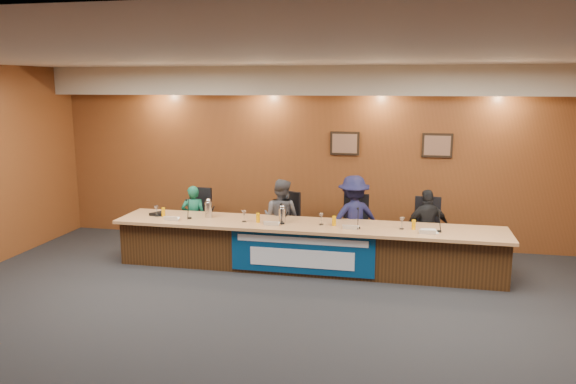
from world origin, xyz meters
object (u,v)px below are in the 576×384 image
(panelist_c, at_px, (353,219))
(carafe_mid, at_px, (282,215))
(banner, at_px, (302,253))
(office_chair_a, at_px, (196,223))
(speakerphone, at_px, (159,214))
(office_chair_b, at_px, (282,227))
(dais_body, at_px, (307,247))
(carafe_left, at_px, (209,210))
(office_chair_d, at_px, (427,235))
(panelist_d, at_px, (427,228))
(panelist_a, at_px, (194,218))
(office_chair_c, at_px, (354,231))
(panelist_b, at_px, (281,218))

(panelist_c, relative_size, carafe_mid, 6.31)
(banner, distance_m, office_chair_a, 2.38)
(speakerphone, bearing_deg, office_chair_b, 18.92)
(dais_body, bearing_deg, carafe_left, 178.66)
(panelist_c, distance_m, office_chair_d, 1.21)
(office_chair_a, bearing_deg, carafe_left, -48.18)
(banner, height_order, office_chair_d, banner)
(panelist_d, bearing_deg, dais_body, -0.68)
(panelist_a, height_order, office_chair_a, panelist_a)
(office_chair_b, xyz_separation_m, office_chair_d, (2.40, 0.00, 0.00))
(dais_body, distance_m, panelist_a, 2.20)
(panelist_a, height_order, carafe_mid, panelist_a)
(panelist_d, bearing_deg, panelist_a, -17.72)
(panelist_d, bearing_deg, office_chair_c, -22.54)
(panelist_d, distance_m, office_chair_a, 3.98)
(office_chair_c, bearing_deg, panelist_c, -86.02)
(dais_body, distance_m, panelist_d, 1.96)
(carafe_left, bearing_deg, carafe_mid, -3.89)
(dais_body, relative_size, carafe_left, 23.95)
(panelist_b, xyz_separation_m, carafe_mid, (0.16, -0.62, 0.20))
(panelist_a, xyz_separation_m, office_chair_a, (0.00, 0.10, -0.10))
(speakerphone, bearing_deg, carafe_left, 2.54)
(panelist_d, bearing_deg, panelist_b, -17.72)
(panelist_b, relative_size, carafe_left, 5.33)
(carafe_left, bearing_deg, panelist_c, 12.96)
(office_chair_b, bearing_deg, banner, -40.66)
(panelist_c, bearing_deg, office_chair_a, -26.62)
(office_chair_d, relative_size, speakerphone, 1.50)
(office_chair_b, bearing_deg, office_chair_c, 22.75)
(carafe_mid, distance_m, speakerphone, 2.12)
(carafe_mid, relative_size, speakerphone, 0.71)
(office_chair_b, xyz_separation_m, carafe_mid, (0.16, -0.72, 0.38))
(office_chair_c, relative_size, speakerphone, 1.50)
(office_chair_a, relative_size, office_chair_c, 1.00)
(panelist_b, bearing_deg, office_chair_a, 10.45)
(dais_body, height_order, carafe_mid, carafe_mid)
(office_chair_c, xyz_separation_m, carafe_mid, (-1.06, -0.72, 0.38))
(panelist_c, xyz_separation_m, office_chair_c, (0.00, 0.10, -0.24))
(dais_body, distance_m, panelist_b, 0.85)
(panelist_b, bearing_deg, banner, 132.97)
(office_chair_a, bearing_deg, dais_body, -12.95)
(panelist_c, xyz_separation_m, office_chair_d, (1.18, 0.10, -0.24))
(banner, xyz_separation_m, office_chair_b, (-0.54, 1.08, 0.10))
(dais_body, xyz_separation_m, panelist_b, (-0.54, 0.57, 0.32))
(office_chair_c, bearing_deg, office_chair_a, -176.02)
(carafe_mid, bearing_deg, panelist_d, 15.38)
(office_chair_b, relative_size, office_chair_c, 1.00)
(panelist_c, height_order, carafe_mid, panelist_c)
(office_chair_d, xyz_separation_m, speakerphone, (-4.36, -0.67, 0.30))
(dais_body, distance_m, office_chair_d, 1.98)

